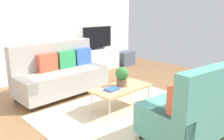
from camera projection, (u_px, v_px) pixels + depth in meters
ground_plane at (118, 110)px, 4.23m from camera, size 7.68×7.68×0.00m
wall_far at (39, 22)px, 5.83m from camera, size 6.40×0.12×2.90m
area_rug at (127, 113)px, 4.12m from camera, size 2.90×2.20×0.01m
couch_beige at (60, 74)px, 4.93m from camera, size 1.93×0.90×1.10m
couch_green at (205, 104)px, 3.36m from camera, size 1.98×1.05×1.10m
coffee_table at (121, 88)px, 4.20m from camera, size 1.10×0.56×0.42m
tv_console at (97, 59)px, 6.92m from camera, size 1.40×0.44×0.64m
tv at (98, 38)px, 6.74m from camera, size 1.00×0.20×0.64m
storage_trunk at (125, 58)px, 7.60m from camera, size 0.52×0.40×0.44m
potted_plant at (122, 76)px, 4.20m from camera, size 0.24×0.24×0.35m
table_book_0 at (112, 89)px, 4.03m from camera, size 0.25×0.19×0.03m
vase_0 at (80, 49)px, 6.47m from camera, size 0.08×0.08×0.13m
bottle_0 at (86, 47)px, 6.49m from camera, size 0.05×0.05×0.20m
bottle_1 at (89, 47)px, 6.56m from camera, size 0.06×0.06×0.19m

